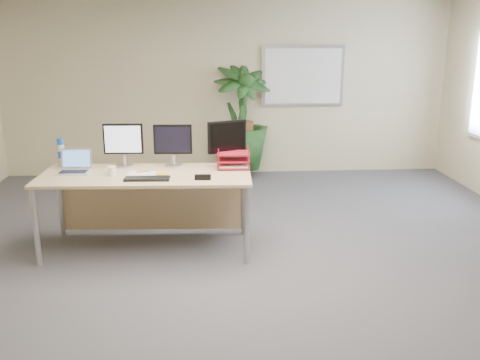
{
  "coord_description": "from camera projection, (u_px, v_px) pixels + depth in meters",
  "views": [
    {
      "loc": [
        -0.38,
        -4.47,
        2.2
      ],
      "look_at": [
        -0.04,
        0.35,
        0.87
      ],
      "focal_mm": 40.0,
      "sensor_mm": 36.0,
      "label": 1
    }
  ],
  "objects": [
    {
      "name": "letter_tray",
      "position": [
        233.0,
        161.0,
        5.65
      ],
      "size": [
        0.35,
        0.27,
        0.16
      ],
      "color": "maroon",
      "rests_on": "desk"
    },
    {
      "name": "orange_pen",
      "position": [
        143.0,
        172.0,
        5.45
      ],
      "size": [
        0.13,
        0.04,
        0.01
      ],
      "primitive_type": "cylinder",
      "rotation": [
        0.0,
        1.57,
        0.24
      ],
      "color": "#CE6516",
      "rests_on": "spiral_notebook"
    },
    {
      "name": "water_bottle",
      "position": [
        61.0,
        153.0,
        5.71
      ],
      "size": [
        0.08,
        0.08,
        0.3
      ],
      "color": "silver",
      "rests_on": "desk"
    },
    {
      "name": "stapler",
      "position": [
        203.0,
        177.0,
        5.2
      ],
      "size": [
        0.16,
        0.05,
        0.05
      ],
      "primitive_type": "cube",
      "rotation": [
        0.0,
        0.0,
        -0.04
      ],
      "color": "black",
      "rests_on": "desk"
    },
    {
      "name": "floor",
      "position": [
        247.0,
        281.0,
        4.91
      ],
      "size": [
        8.0,
        8.0,
        0.0
      ],
      "primitive_type": "plane",
      "color": "#48474D",
      "rests_on": "ground"
    },
    {
      "name": "whiteboard",
      "position": [
        303.0,
        76.0,
        8.39
      ],
      "size": [
        1.3,
        0.04,
        0.95
      ],
      "color": "silver",
      "rests_on": "back_wall"
    },
    {
      "name": "spiral_notebook",
      "position": [
        141.0,
        174.0,
        5.4
      ],
      "size": [
        0.3,
        0.24,
        0.01
      ],
      "primitive_type": "cube",
      "rotation": [
        0.0,
        0.0,
        -0.12
      ],
      "color": "white",
      "rests_on": "desk"
    },
    {
      "name": "keyboard",
      "position": [
        147.0,
        179.0,
        5.21
      ],
      "size": [
        0.44,
        0.16,
        0.02
      ],
      "primitive_type": "cube",
      "rotation": [
        0.0,
        0.0,
        -0.04
      ],
      "color": "black",
      "rests_on": "desk"
    },
    {
      "name": "coffee_mug",
      "position": [
        111.0,
        171.0,
        5.36
      ],
      "size": [
        0.12,
        0.08,
        0.09
      ],
      "color": "white",
      "rests_on": "desk"
    },
    {
      "name": "desk",
      "position": [
        148.0,
        187.0,
        5.6
      ],
      "size": [
        2.17,
        0.99,
        0.82
      ],
      "color": "tan",
      "rests_on": "floor"
    },
    {
      "name": "monitor_left",
      "position": [
        123.0,
        142.0,
        5.66
      ],
      "size": [
        0.42,
        0.19,
        0.46
      ],
      "color": "#B0B0B5",
      "rests_on": "desk"
    },
    {
      "name": "monitor_dark",
      "position": [
        227.0,
        140.0,
        5.69
      ],
      "size": [
        0.42,
        0.22,
        0.49
      ],
      "color": "#B0B0B5",
      "rests_on": "desk"
    },
    {
      "name": "back_wall",
      "position": [
        227.0,
        89.0,
        8.4
      ],
      "size": [
        7.0,
        0.04,
        2.7
      ],
      "primitive_type": "cube",
      "color": "beige",
      "rests_on": "floor"
    },
    {
      "name": "yellow_highlighter",
      "position": [
        163.0,
        175.0,
        5.36
      ],
      "size": [
        0.12,
        0.03,
        0.02
      ],
      "primitive_type": "cylinder",
      "rotation": [
        0.0,
        1.57,
        -0.15
      ],
      "color": "yellow",
      "rests_on": "desk"
    },
    {
      "name": "monitor_right",
      "position": [
        173.0,
        143.0,
        5.67
      ],
      "size": [
        0.41,
        0.18,
        0.45
      ],
      "color": "#B0B0B5",
      "rests_on": "desk"
    },
    {
      "name": "laptop",
      "position": [
        75.0,
        166.0,
        5.5
      ],
      "size": [
        0.33,
        0.29,
        0.23
      ],
      "color": "silver",
      "rests_on": "desk"
    },
    {
      "name": "floor_plant",
      "position": [
        240.0,
        130.0,
        8.28
      ],
      "size": [
        1.07,
        1.07,
        1.5
      ],
      "primitive_type": "imported",
      "rotation": [
        0.0,
        0.0,
        0.33
      ],
      "color": "#163B15",
      "rests_on": "floor"
    }
  ]
}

